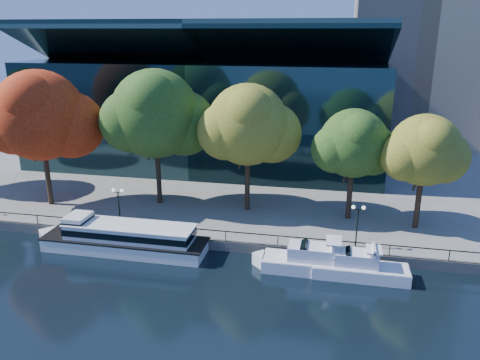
% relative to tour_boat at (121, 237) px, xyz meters
% --- Properties ---
extents(ground, '(160.00, 160.00, 0.00)m').
position_rel_tour_boat_xyz_m(ground, '(4.81, -1.22, -1.40)').
color(ground, black).
rests_on(ground, ground).
extents(promenade, '(90.00, 67.08, 1.00)m').
position_rel_tour_boat_xyz_m(promenade, '(4.81, 35.15, -0.90)').
color(promenade, slate).
rests_on(promenade, ground).
extents(railing, '(88.20, 0.08, 0.99)m').
position_rel_tour_boat_xyz_m(railing, '(4.81, 2.03, 0.54)').
color(railing, black).
rests_on(railing, promenade).
extents(convention_building, '(50.00, 24.57, 21.43)m').
position_rel_tour_boat_xyz_m(convention_building, '(0.81, 30.56, 7.11)').
color(convention_building, black).
rests_on(convention_building, ground).
extents(tour_boat, '(17.32, 3.86, 3.29)m').
position_rel_tour_boat_xyz_m(tour_boat, '(0.00, 0.00, 0.00)').
color(tour_boat, white).
rests_on(tour_boat, ground).
extents(cruiser_near, '(10.82, 2.79, 3.13)m').
position_rel_tour_boat_xyz_m(cruiser_near, '(18.27, -0.42, -0.42)').
color(cruiser_near, white).
rests_on(cruiser_near, ground).
extents(cruiser_far, '(9.03, 2.50, 2.95)m').
position_rel_tour_boat_xyz_m(cruiser_far, '(21.84, -0.68, -0.46)').
color(cruiser_far, white).
rests_on(cruiser_far, ground).
extents(tree_1, '(12.38, 10.16, 15.23)m').
position_rel_tour_boat_xyz_m(tree_1, '(-12.04, 7.58, 9.66)').
color(tree_1, black).
rests_on(tree_1, promenade).
extents(tree_2, '(12.24, 10.04, 15.28)m').
position_rel_tour_boat_xyz_m(tree_2, '(0.16, 10.44, 9.78)').
color(tree_2, black).
rests_on(tree_2, promenade).
extents(tree_3, '(10.86, 8.91, 13.95)m').
position_rel_tour_boat_xyz_m(tree_3, '(10.48, 10.38, 9.02)').
color(tree_3, black).
rests_on(tree_3, promenade).
extents(tree_4, '(8.81, 7.22, 11.70)m').
position_rel_tour_boat_xyz_m(tree_4, '(21.46, 10.09, 7.62)').
color(tree_4, black).
rests_on(tree_4, promenade).
extents(tree_5, '(8.73, 7.16, 11.60)m').
position_rel_tour_boat_xyz_m(tree_5, '(28.13, 8.87, 7.55)').
color(tree_5, black).
rests_on(tree_5, promenade).
extents(lamp_1, '(1.26, 0.36, 4.03)m').
position_rel_tour_boat_xyz_m(lamp_1, '(-1.57, 3.28, 2.58)').
color(lamp_1, black).
rests_on(lamp_1, promenade).
extents(lamp_2, '(1.26, 0.36, 4.03)m').
position_rel_tour_boat_xyz_m(lamp_2, '(21.91, 3.28, 2.58)').
color(lamp_2, black).
rests_on(lamp_2, promenade).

